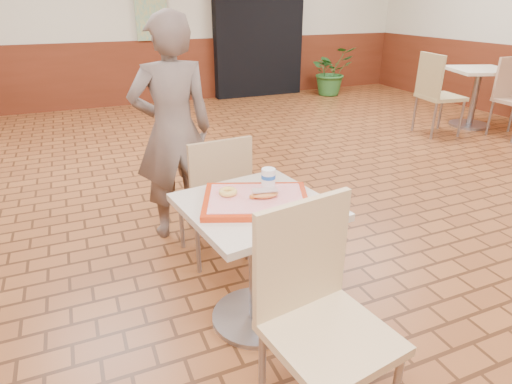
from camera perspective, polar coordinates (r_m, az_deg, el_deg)
name	(u,v)px	position (r m, az deg, el deg)	size (l,w,h in m)	color
room_shell	(390,16)	(3.03, 17.39, 21.51)	(8.01, 10.01, 3.01)	brown
wainscot_band	(372,164)	(3.22, 15.20, 3.57)	(8.00, 10.00, 1.00)	#562110
corridor_doorway	(259,31)	(7.89, 0.34, 20.66)	(1.60, 0.22, 2.20)	black
main_table	(256,244)	(2.16, 0.00, -6.97)	(0.66, 0.66, 0.70)	#C1B19B
chair_main_front	(318,309)	(1.70, 8.31, -15.18)	(0.49, 0.49, 0.93)	tan
chair_main_back	(216,194)	(2.70, -5.38, -0.20)	(0.42, 0.42, 0.86)	tan
customer	(173,131)	(3.00, -10.98, 7.95)	(0.56, 0.37, 1.55)	#695951
serving_tray	(256,201)	(2.05, 0.00, -1.14)	(0.50, 0.39, 0.03)	#B62D0D
ring_donut	(228,192)	(2.07, -3.75, 0.02)	(0.09, 0.09, 0.03)	#E6B954
long_john_donut	(264,194)	(2.03, 1.07, -0.26)	(0.15, 0.09, 0.04)	#DC8740
paper_cup	(268,177)	(2.16, 1.66, 2.00)	(0.07, 0.07, 0.09)	white
second_table	(477,88)	(6.58, 27.35, 12.24)	(0.73, 0.73, 0.77)	beige
chair_second_left	(436,90)	(5.92, 22.88, 12.37)	(0.52, 0.52, 1.01)	tan
potted_plant	(331,71)	(8.11, 9.97, 15.60)	(0.76, 0.66, 0.85)	#296227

